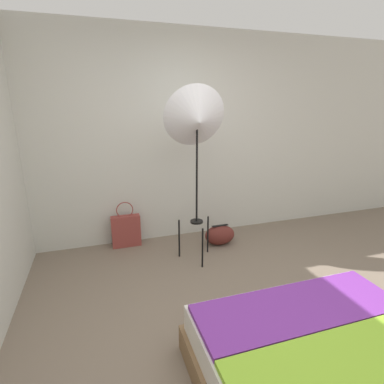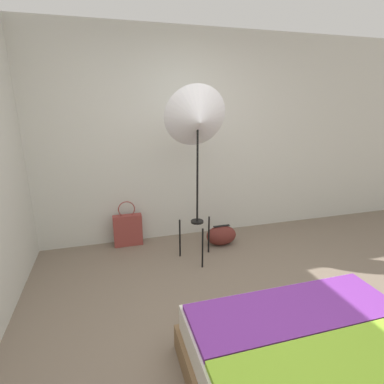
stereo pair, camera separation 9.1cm
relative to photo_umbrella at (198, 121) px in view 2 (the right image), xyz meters
name	(u,v)px [view 2 (the right image)]	position (x,y,z in m)	size (l,w,h in m)	color
ground_plane	(247,359)	(-0.08, -1.47, -1.56)	(14.00, 14.00, 0.00)	#756656
wall_back	(175,139)	(-0.08, 0.72, -0.26)	(8.00, 0.05, 2.60)	beige
photo_umbrella	(198,121)	(0.00, 0.00, 0.00)	(0.67, 0.41, 1.93)	black
tote_bag	(128,230)	(-0.74, 0.57, -1.35)	(0.35, 0.10, 0.58)	brown
duffel_bag	(221,235)	(0.40, 0.26, -1.44)	(0.39, 0.25, 0.26)	#5B231E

